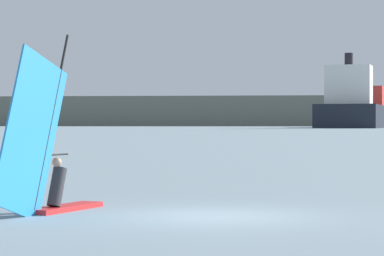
{
  "coord_description": "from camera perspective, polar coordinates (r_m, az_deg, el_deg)",
  "views": [
    {
      "loc": [
        5.74,
        -18.41,
        2.04
      ],
      "look_at": [
        -3.47,
        8.44,
        1.9
      ],
      "focal_mm": 81.8,
      "sensor_mm": 36.0,
      "label": 1
    }
  ],
  "objects": [
    {
      "name": "ground_plane",
      "position": [
        19.39,
        1.61,
        -5.76
      ],
      "size": [
        4000.0,
        4000.0,
        0.0
      ],
      "primitive_type": "plane",
      "color": "gray"
    },
    {
      "name": "windsurfer",
      "position": [
        20.15,
        -9.49,
        -2.35
      ],
      "size": [
        0.87,
        4.0,
        4.31
      ],
      "rotation": [
        0.0,
        0.0,
        1.46
      ],
      "color": "red",
      "rests_on": "ground_plane"
    },
    {
      "name": "cargo_ship",
      "position": [
        483.4,
        11.02,
        1.08
      ],
      "size": [
        35.11,
        168.86,
        35.76
      ],
      "rotation": [
        0.0,
        0.0,
        1.61
      ],
      "color": "black",
      "rests_on": "ground_plane"
    }
  ]
}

